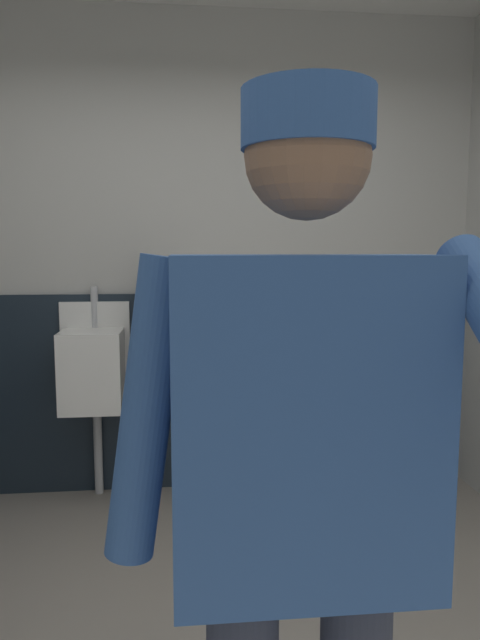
{
  "coord_description": "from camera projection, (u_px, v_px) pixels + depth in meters",
  "views": [
    {
      "loc": [
        -0.11,
        -1.68,
        1.45
      ],
      "look_at": [
        0.06,
        -0.05,
        1.25
      ],
      "focal_mm": 32.39,
      "sensor_mm": 36.0,
      "label": 1
    }
  ],
  "objects": [
    {
      "name": "wall_back",
      "position": [
        199.0,
        256.0,
        3.48
      ],
      "size": [
        3.91,
        0.12,
        2.82
      ],
      "primitive_type": "cube",
      "color": "#B2B2AD",
      "rests_on": "ground_plane"
    },
    {
      "name": "wainscot_band_back",
      "position": [
        200.0,
        391.0,
        3.51
      ],
      "size": [
        3.31,
        0.03,
        1.19
      ],
      "primitive_type": "cube",
      "color": "#19232D",
      "rests_on": "ground_plane"
    },
    {
      "name": "privacy_divider_panel",
      "position": [
        159.0,
        340.0,
        3.23
      ],
      "size": [
        0.04,
        0.4,
        0.9
      ],
      "primitive_type": "cube",
      "color": "#4C4C51"
    },
    {
      "name": "urinal_left",
      "position": [
        93.0,
        369.0,
        3.28
      ],
      "size": [
        0.4,
        0.34,
        1.24
      ],
      "color": "white",
      "rests_on": "ground_plane"
    },
    {
      "name": "person",
      "position": [
        304.0,
        479.0,
        1.07
      ],
      "size": [
        0.7,
        0.6,
        1.72
      ],
      "color": "#2D3342",
      "rests_on": "ground_plane"
    },
    {
      "name": "urinal_middle",
      "position": [
        225.0,
        366.0,
        3.36
      ],
      "size": [
        0.4,
        0.34,
        1.24
      ],
      "color": "white",
      "rests_on": "ground_plane"
    }
  ]
}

